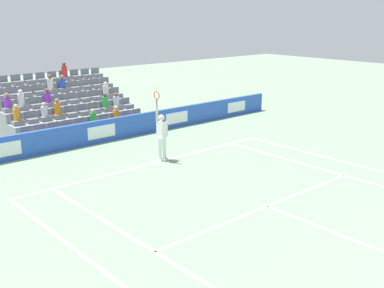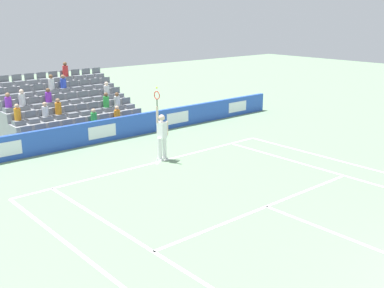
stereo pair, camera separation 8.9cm
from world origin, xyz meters
name	(u,v)px [view 2 (the right image)]	position (x,y,z in m)	size (l,w,h in m)	color
line_baseline	(155,163)	(0.00, -11.89, 0.00)	(10.97, 0.10, 0.01)	white
line_service	(267,206)	(0.00, -6.40, 0.00)	(8.23, 0.10, 0.01)	white
line_centre_service	(368,246)	(0.00, -3.20, 0.00)	(0.10, 6.40, 0.01)	white
line_singles_sideline_left	(165,259)	(4.12, -5.95, 0.00)	(0.10, 11.89, 0.01)	white
line_singles_sideline_right	(356,179)	(-4.12, -5.95, 0.00)	(0.10, 11.89, 0.01)	white
line_doubles_sideline_left	(114,280)	(5.49, -5.95, 0.00)	(0.10, 11.89, 0.01)	white
line_doubles_sideline_right	(376,170)	(-5.49, -5.95, 0.00)	(0.10, 11.89, 0.01)	white
line_centre_mark	(156,163)	(0.00, -11.79, 0.00)	(0.10, 0.20, 0.01)	white
sponsor_barrier	(101,131)	(0.00, -15.80, 0.49)	(21.16, 0.22, 0.98)	blue
tennis_player	(162,135)	(-0.44, -11.99, 0.99)	(0.53, 0.38, 2.85)	white
stadium_stand	(63,111)	(0.00, -19.36, 0.82)	(6.20, 4.75, 3.04)	gray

